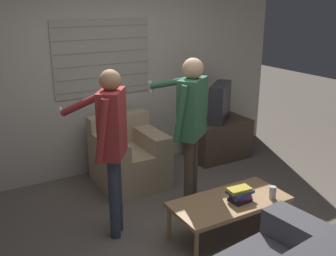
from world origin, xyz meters
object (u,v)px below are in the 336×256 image
object	(u,v)px
person_left_standing	(111,136)
person_right_standing	(191,116)
book_stack	(240,194)
spare_remote	(232,192)
armchair_beige	(128,157)
coffee_table	(230,203)
tv	(220,102)
soda_can	(273,193)

from	to	relation	value
person_left_standing	person_right_standing	xyz separation A→B (m)	(0.92, 0.07, 0.03)
person_right_standing	book_stack	xyz separation A→B (m)	(0.10, -0.72, -0.60)
person_left_standing	spare_remote	distance (m)	1.32
armchair_beige	person_right_standing	distance (m)	1.21
coffee_table	tv	xyz separation A→B (m)	(1.15, 1.71, 0.48)
armchair_beige	spare_remote	world-z (taller)	armchair_beige
tv	book_stack	size ratio (longest dim) A/B	2.33
coffee_table	book_stack	distance (m)	0.14
book_stack	soda_can	xyz separation A→B (m)	(0.30, -0.13, -0.01)
soda_can	person_left_standing	bearing A→B (deg)	149.37
person_right_standing	tv	bearing A→B (deg)	5.03
spare_remote	armchair_beige	bearing A→B (deg)	109.86
person_left_standing	book_stack	bearing A→B (deg)	-87.76
spare_remote	soda_can	bearing A→B (deg)	-41.86
armchair_beige	person_right_standing	bearing A→B (deg)	108.98
tv	book_stack	distance (m)	2.10
armchair_beige	book_stack	bearing A→B (deg)	104.05
spare_remote	person_right_standing	bearing A→B (deg)	105.42
book_stack	spare_remote	size ratio (longest dim) A/B	1.97
tv	person_right_standing	distance (m)	1.58
tv	person_left_standing	size ratio (longest dim) A/B	0.37
armchair_beige	soda_can	bearing A→B (deg)	111.85
armchair_beige	coffee_table	size ratio (longest dim) A/B	0.72
book_stack	soda_can	distance (m)	0.33
armchair_beige	spare_remote	xyz separation A→B (m)	(0.45, -1.50, 0.06)
armchair_beige	coffee_table	world-z (taller)	armchair_beige
soda_can	spare_remote	size ratio (longest dim) A/B	0.95
armchair_beige	spare_remote	size ratio (longest dim) A/B	6.33
person_left_standing	soda_can	xyz separation A→B (m)	(1.32, -0.78, -0.58)
person_left_standing	book_stack	world-z (taller)	person_left_standing
coffee_table	tv	distance (m)	2.12
person_right_standing	spare_remote	world-z (taller)	person_right_standing
person_left_standing	tv	bearing A→B (deg)	-27.12
soda_can	person_right_standing	bearing A→B (deg)	115.21
person_right_standing	soda_can	bearing A→B (deg)	-101.31
person_right_standing	person_left_standing	bearing A→B (deg)	147.76
coffee_table	spare_remote	size ratio (longest dim) A/B	8.77
book_stack	coffee_table	bearing A→B (deg)	145.46
book_stack	person_left_standing	bearing A→B (deg)	147.26
spare_remote	tv	bearing A→B (deg)	60.18
coffee_table	spare_remote	distance (m)	0.15
person_left_standing	person_right_standing	size ratio (longest dim) A/B	0.98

